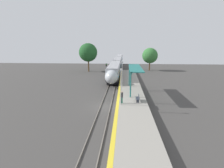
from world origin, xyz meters
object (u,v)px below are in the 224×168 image
at_px(person_waiting, 122,97).
at_px(lamppost_mid, 122,72).
at_px(railway_signal, 106,69).
at_px(train, 118,63).
at_px(platform_bench, 138,98).
at_px(lamppost_near, 121,84).

bearing_deg(person_waiting, lamppost_mid, 90.59).
relative_size(person_waiting, railway_signal, 0.43).
xyz_separation_m(person_waiting, railway_signal, (-4.38, 22.17, 0.68)).
relative_size(train, person_waiting, 36.81).
distance_m(railway_signal, lamppost_mid, 12.90).
xyz_separation_m(platform_bench, lamppost_near, (-2.38, -1.60, 2.30)).
bearing_deg(railway_signal, train, 83.93).
height_order(person_waiting, lamppost_near, lamppost_near).
height_order(platform_bench, person_waiting, person_waiting).
bearing_deg(railway_signal, person_waiting, -78.83).
xyz_separation_m(train, lamppost_mid, (2.18, -31.77, 1.45)).
height_order(railway_signal, lamppost_mid, lamppost_mid).
xyz_separation_m(train, person_waiting, (2.29, -41.83, -0.43)).
bearing_deg(platform_bench, train, 96.38).
distance_m(person_waiting, railway_signal, 22.61).
bearing_deg(lamppost_near, person_waiting, 80.44).
distance_m(train, lamppost_near, 42.52).
distance_m(platform_bench, person_waiting, 2.52).
height_order(train, platform_bench, train).
bearing_deg(train, lamppost_near, -87.05).
distance_m(platform_bench, lamppost_near, 3.68).
distance_m(platform_bench, railway_signal, 22.24).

